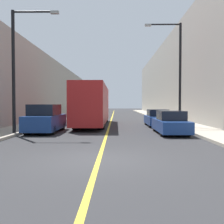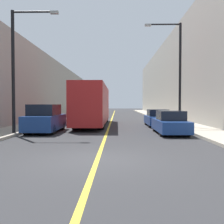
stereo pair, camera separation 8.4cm
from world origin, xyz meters
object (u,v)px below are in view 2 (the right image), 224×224
Objects in this scene: car_right_near at (170,123)px; street_lamp_left at (17,63)px; bus at (93,104)px; car_right_mid at (157,119)px; parked_suv_left at (45,119)px; street_lamp_right at (177,68)px.

street_lamp_left reaches higher than car_right_near.
bus is 2.59× the size of car_right_near.
car_right_near is at bearing -49.29° from bus.
car_right_near reaches higher than car_right_mid.
car_right_mid is at bearing 89.35° from car_right_near.
parked_suv_left is at bearing -115.06° from bus.
bus is at bearing 159.89° from street_lamp_right.
car_right_near is at bearing -4.80° from parked_suv_left.
street_lamp_right is at bearing 24.72° from street_lamp_left.
bus is 2.60× the size of parked_suv_left.
street_lamp_right is at bearing 18.80° from parked_suv_left.
parked_suv_left is (-2.71, -5.80, -1.01)m from bus.
street_lamp_left is (-9.57, -6.82, 3.79)m from car_right_mid.
car_right_mid is (0.07, 5.81, -0.02)m from car_right_near.
street_lamp_right reaches higher than parked_suv_left.
parked_suv_left is at bearing -161.20° from street_lamp_right.
parked_suv_left is at bearing 54.80° from street_lamp_left.
street_lamp_left is at bearing -117.55° from bus.
street_lamp_right is (1.25, -1.84, 4.15)m from car_right_mid.
parked_suv_left is 0.63× the size of street_lamp_left.
street_lamp_left reaches higher than parked_suv_left.
car_right_mid is 4.71m from street_lamp_right.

